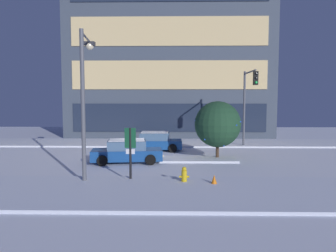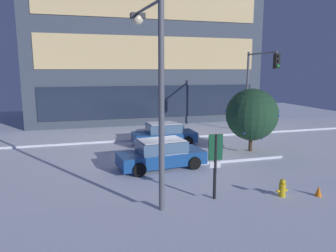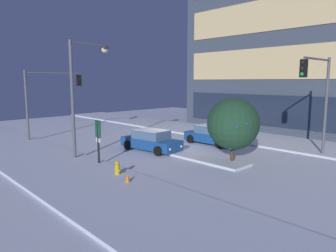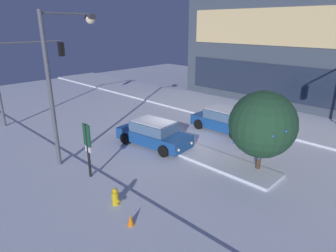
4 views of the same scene
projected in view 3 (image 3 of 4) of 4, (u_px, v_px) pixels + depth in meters
The scene contains 13 objects.
ground at pixel (168, 149), 22.50m from camera, with size 52.00×52.00×0.00m, color silver.
curb_strip_near at pixel (62, 170), 17.04m from camera, with size 52.00×5.20×0.14m, color silver.
curb_strip_far at pixel (232, 135), 27.94m from camera, with size 52.00×5.20×0.14m, color silver.
median_strip at pixel (186, 154), 20.72m from camera, with size 9.00×1.80×0.14m, color silver.
car_near at pixel (151, 141), 22.02m from camera, with size 4.69×2.42×1.49m.
car_far at pixel (211, 135), 24.33m from camera, with size 4.35×2.06×1.49m.
traffic_light_corner_near_left at pixel (51, 91), 26.30m from camera, with size 0.32×5.04×5.77m.
traffic_light_corner_far_right at pixel (318, 89), 18.99m from camera, with size 0.32×4.11×6.40m.
street_lamp_arched at pixel (83, 82), 19.47m from camera, with size 0.66×2.89×7.34m.
fire_hydrant at pixel (117, 169), 15.96m from camera, with size 0.48×0.26×0.85m.
parking_info_sign at pixel (98, 137), 18.01m from camera, with size 0.55×0.12×2.66m.
decorated_tree_median at pixel (233, 124), 18.44m from camera, with size 3.10×3.10×3.93m.
construction_cone at pixel (128, 179), 14.73m from camera, with size 0.36×0.36×0.55m, color orange.
Camera 3 is at (15.97, -15.17, 4.89)m, focal length 33.24 mm.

